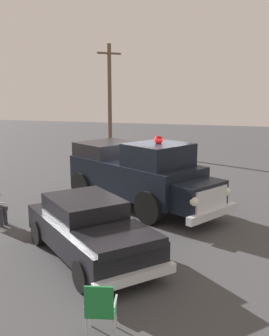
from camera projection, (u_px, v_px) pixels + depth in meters
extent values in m
plane|color=#424244|center=(150.00, 205.00, 14.18)|extent=(60.00, 60.00, 0.00)
cylinder|color=black|center=(191.00, 195.00, 13.53)|extent=(1.05, 0.82, 1.04)
cylinder|color=black|center=(149.00, 207.00, 12.20)|extent=(1.05, 0.82, 1.04)
cylinder|color=black|center=(123.00, 178.00, 16.04)|extent=(1.05, 0.82, 1.04)
cylinder|color=black|center=(83.00, 187.00, 14.71)|extent=(1.05, 0.82, 1.04)
cube|color=black|center=(134.00, 176.00, 14.01)|extent=(5.27, 4.36, 1.10)
cube|color=black|center=(199.00, 196.00, 11.99)|extent=(1.69, 1.97, 0.84)
cube|color=black|center=(158.00, 155.00, 13.00)|extent=(2.45, 2.51, 0.76)
cube|color=#232328|center=(107.00, 150.00, 14.97)|extent=(2.48, 2.56, 0.60)
cube|color=silver|center=(211.00, 199.00, 11.67)|extent=(0.86, 1.29, 0.64)
cube|color=silver|center=(213.00, 213.00, 11.68)|extent=(1.35, 2.01, 0.24)
sphere|color=white|center=(226.00, 192.00, 12.17)|extent=(0.36, 0.36, 0.26)
sphere|color=white|center=(194.00, 202.00, 11.13)|extent=(0.36, 0.36, 0.26)
sphere|color=red|center=(159.00, 140.00, 12.90)|extent=(0.39, 0.39, 0.28)
cylinder|color=black|center=(150.00, 258.00, 9.04)|extent=(0.67, 0.66, 0.68)
cylinder|color=black|center=(84.00, 276.00, 8.21)|extent=(0.67, 0.66, 0.68)
cylinder|color=black|center=(95.00, 221.00, 11.47)|extent=(0.67, 0.66, 0.68)
cylinder|color=black|center=(39.00, 232.00, 10.64)|extent=(0.67, 0.66, 0.68)
cube|color=black|center=(90.00, 233.00, 9.79)|extent=(4.29, 4.19, 0.64)
cube|color=black|center=(118.00, 239.00, 8.50)|extent=(2.14, 2.15, 0.20)
cube|color=black|center=(84.00, 208.00, 9.92)|extent=(2.45, 2.44, 0.56)
cube|color=silver|center=(136.00, 277.00, 8.00)|extent=(1.42, 1.49, 0.20)
cylinder|color=#B7BABF|center=(7.00, 216.00, 12.30)|extent=(0.03, 0.03, 0.44)
cube|color=#B7BABF|center=(0.00, 203.00, 12.32)|extent=(0.44, 0.09, 0.03)
cylinder|color=#B7BABF|center=(91.00, 315.00, 7.02)|extent=(0.03, 0.03, 0.44)
cylinder|color=#B7BABF|center=(116.00, 316.00, 6.99)|extent=(0.03, 0.03, 0.44)
cylinder|color=#B7BABF|center=(86.00, 330.00, 6.59)|extent=(0.03, 0.03, 0.44)
cylinder|color=#B7BABF|center=(113.00, 331.00, 6.56)|extent=(0.03, 0.03, 0.44)
cube|color=#1E7F38|center=(101.00, 310.00, 6.74)|extent=(0.57, 0.57, 0.04)
cube|color=#1E7F38|center=(99.00, 302.00, 6.45)|extent=(0.48, 0.14, 0.56)
cube|color=#B7BABF|center=(87.00, 301.00, 6.72)|extent=(0.13, 0.44, 0.03)
cube|color=#B7BABF|center=(115.00, 302.00, 6.69)|extent=(0.13, 0.44, 0.03)
cylinder|color=#383842|center=(5.00, 218.00, 12.17)|extent=(0.15, 0.15, 0.45)
cylinder|color=#383842|center=(1.00, 220.00, 11.99)|extent=(0.15, 0.15, 0.45)
cube|color=#383842|center=(0.00, 208.00, 12.17)|extent=(0.46, 0.20, 0.13)
cylinder|color=brown|center=(110.00, 98.00, 25.78)|extent=(0.26, 0.26, 6.77)
cube|color=brown|center=(109.00, 53.00, 25.21)|extent=(1.21, 1.36, 0.12)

